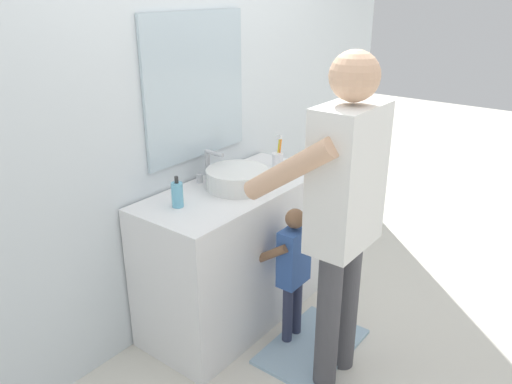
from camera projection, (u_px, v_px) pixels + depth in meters
The scene contains 10 objects.
ground_plane at pixel (276, 331), 3.01m from camera, with size 14.00×14.00×0.00m, color silver.
back_wall at pixel (190, 92), 2.85m from camera, with size 4.40×0.10×2.70m.
vanity_cabinet at pixel (236, 253), 3.02m from camera, with size 1.20×0.54×0.85m, color white.
sink_basin at pixel (238, 178), 2.83m from camera, with size 0.35×0.35×0.11m.
faucet at pixel (209, 166), 2.94m from camera, with size 0.18×0.14×0.18m.
toothbrush_cup at pixel (278, 159), 3.15m from camera, with size 0.07×0.07×0.21m.
soap_bottle at pixel (177, 194), 2.58m from camera, with size 0.06×0.06×0.16m.
bath_mat at pixel (312, 346), 2.87m from camera, with size 0.64×0.40×0.02m, color #99B7CC.
child_toddler at pixel (292, 264), 2.77m from camera, with size 0.25×0.25×0.82m.
adult_parent at pixel (343, 199), 2.32m from camera, with size 0.52×0.55×1.67m.
Camera 1 is at (-2.04, -1.42, 1.90)m, focal length 35.55 mm.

